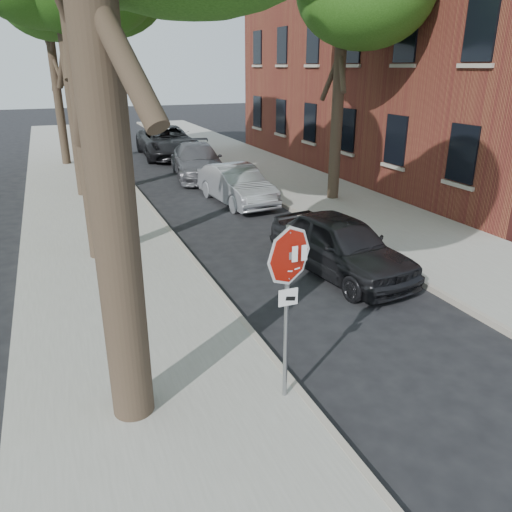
% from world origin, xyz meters
% --- Properties ---
extents(ground, '(120.00, 120.00, 0.00)m').
position_xyz_m(ground, '(0.00, 0.00, 0.00)').
color(ground, black).
rests_on(ground, ground).
extents(sidewalk_left, '(4.00, 55.00, 0.12)m').
position_xyz_m(sidewalk_left, '(-2.50, 12.00, 0.06)').
color(sidewalk_left, gray).
rests_on(sidewalk_left, ground).
extents(sidewalk_right, '(4.00, 55.00, 0.12)m').
position_xyz_m(sidewalk_right, '(6.00, 12.00, 0.06)').
color(sidewalk_right, gray).
rests_on(sidewalk_right, ground).
extents(curb_left, '(0.12, 55.00, 0.13)m').
position_xyz_m(curb_left, '(-0.45, 12.00, 0.07)').
color(curb_left, '#9E9384').
rests_on(curb_left, ground).
extents(curb_right, '(0.12, 55.00, 0.13)m').
position_xyz_m(curb_right, '(3.95, 12.00, 0.07)').
color(curb_right, '#9E9384').
rests_on(curb_right, ground).
extents(stop_sign, '(0.76, 0.34, 2.61)m').
position_xyz_m(stop_sign, '(-0.70, -0.03, 1.95)').
color(stop_sign, gray).
rests_on(stop_sign, sidewalk_left).
extents(tree_far, '(5.29, 4.91, 9.33)m').
position_xyz_m(tree_far, '(-2.72, 21.11, 7.21)').
color(tree_far, black).
rests_on(tree_far, sidewalk_left).
extents(car_a, '(2.22, 4.35, 1.42)m').
position_xyz_m(car_a, '(2.60, 3.92, 0.71)').
color(car_a, black).
rests_on(car_a, ground).
extents(car_b, '(1.78, 4.23, 1.36)m').
position_xyz_m(car_b, '(2.60, 10.98, 0.68)').
color(car_b, '#999AA0').
rests_on(car_b, ground).
extents(car_c, '(2.69, 5.23, 1.45)m').
position_xyz_m(car_c, '(2.55, 15.84, 0.73)').
color(car_c, '#545359').
rests_on(car_c, ground).
extents(car_d, '(2.96, 6.00, 1.64)m').
position_xyz_m(car_d, '(2.53, 21.59, 0.82)').
color(car_d, black).
rests_on(car_d, ground).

